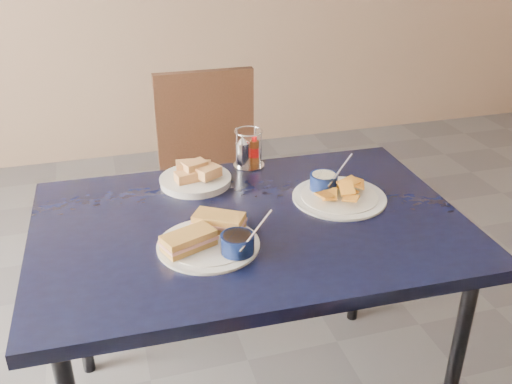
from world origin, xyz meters
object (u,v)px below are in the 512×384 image
object	(u,v)px
bread_basket	(196,177)
chair_far	(211,165)
sandwich_plate	(212,238)
plantain_plate	(335,192)
condiment_caddy	(247,151)
dining_table	(250,239)

from	to	relation	value
bread_basket	chair_far	bearing A→B (deg)	73.97
bread_basket	sandwich_plate	bearing A→B (deg)	-94.35
chair_far	sandwich_plate	distance (m)	1.04
sandwich_plate	plantain_plate	size ratio (longest dim) A/B	1.03
plantain_plate	condiment_caddy	distance (m)	0.37
sandwich_plate	plantain_plate	bearing A→B (deg)	21.86
dining_table	condiment_caddy	bearing A→B (deg)	75.62
chair_far	bread_basket	bearing A→B (deg)	-106.03
chair_far	bread_basket	world-z (taller)	chair_far
bread_basket	condiment_caddy	xyz separation A→B (m)	(0.20, 0.09, 0.03)
chair_far	plantain_plate	xyz separation A→B (m)	(0.23, -0.82, 0.23)
dining_table	sandwich_plate	bearing A→B (deg)	-142.97
chair_far	bread_basket	xyz separation A→B (m)	(-0.17, -0.60, 0.24)
chair_far	bread_basket	distance (m)	0.67
dining_table	sandwich_plate	size ratio (longest dim) A/B	4.19
sandwich_plate	plantain_plate	world-z (taller)	same
plantain_plate	condiment_caddy	world-z (taller)	condiment_caddy
chair_far	dining_table	bearing A→B (deg)	-94.27
dining_table	sandwich_plate	distance (m)	0.19
sandwich_plate	condiment_caddy	xyz separation A→B (m)	(0.23, 0.48, 0.03)
dining_table	plantain_plate	bearing A→B (deg)	13.52
chair_far	plantain_plate	distance (m)	0.88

